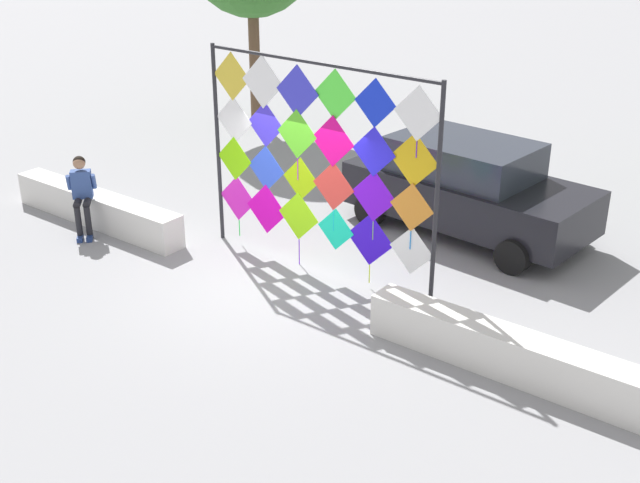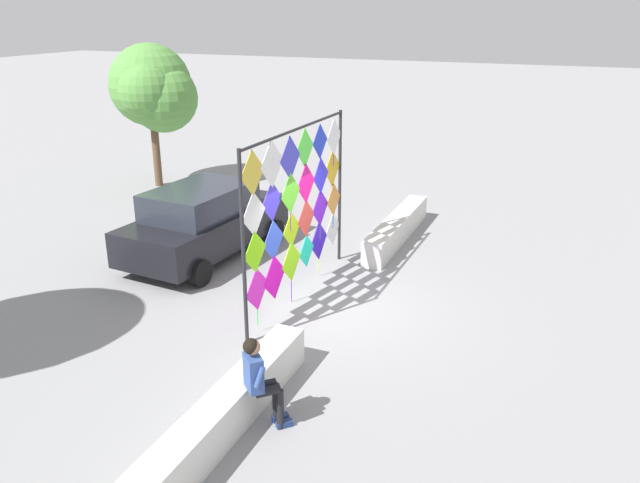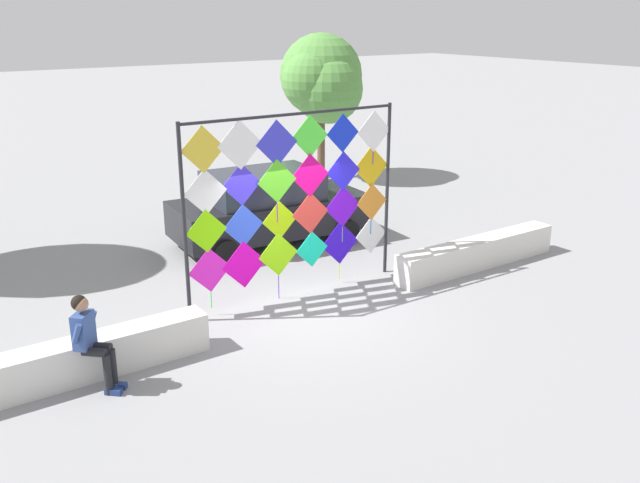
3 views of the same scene
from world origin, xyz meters
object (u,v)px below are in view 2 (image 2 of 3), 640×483
at_px(kite_display_rack, 298,202).
at_px(tree_broadleaf, 153,90).
at_px(seated_vendor, 260,376).
at_px(parked_car, 204,221).

bearing_deg(kite_display_rack, tree_broadleaf, 52.33).
xyz_separation_m(seated_vendor, parked_car, (5.50, 4.37, 0.02)).
relative_size(seated_vendor, tree_broadleaf, 0.32).
xyz_separation_m(kite_display_rack, tree_broadleaf, (5.98, 7.74, 1.15)).
bearing_deg(parked_car, seated_vendor, -141.52).
height_order(seated_vendor, parked_car, parked_car).
distance_m(kite_display_rack, parked_car, 3.43).
xyz_separation_m(parked_car, tree_broadleaf, (4.79, 4.74, 2.30)).
distance_m(parked_car, tree_broadleaf, 7.12).
relative_size(parked_car, tree_broadleaf, 1.00).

